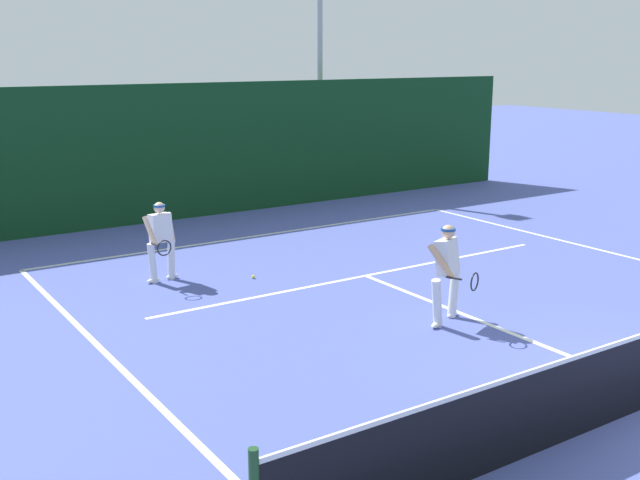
# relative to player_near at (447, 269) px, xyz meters

# --- Properties ---
(court_line_baseline_far) EXTENTS (11.00, 0.10, 0.01)m
(court_line_baseline_far) POSITION_rel_player_near_xyz_m (0.51, 6.91, -0.88)
(court_line_baseline_far) COLOR white
(court_line_baseline_far) RESTS_ON ground_plane
(court_line_service) EXTENTS (8.97, 0.10, 0.01)m
(court_line_service) POSITION_rel_player_near_xyz_m (0.51, 2.81, -0.88)
(court_line_service) COLOR white
(court_line_service) RESTS_ON ground_plane
(court_line_centre) EXTENTS (0.10, 6.40, 0.01)m
(court_line_centre) POSITION_rel_player_near_xyz_m (0.51, -0.43, -0.88)
(court_line_centre) COLOR white
(court_line_centre) RESTS_ON ground_plane
(player_near) EXTENTS (0.88, 0.96, 1.61)m
(player_near) POSITION_rel_player_near_xyz_m (0.00, 0.00, 0.00)
(player_near) COLOR silver
(player_near) RESTS_ON ground_plane
(player_far) EXTENTS (0.67, 0.84, 1.53)m
(player_far) POSITION_rel_player_near_xyz_m (-2.91, 4.66, -0.05)
(player_far) COLOR silver
(player_far) RESTS_ON ground_plane
(tennis_ball) EXTENTS (0.07, 0.07, 0.07)m
(tennis_ball) POSITION_rel_player_near_xyz_m (-1.40, 3.86, -0.85)
(tennis_ball) COLOR #D1E033
(tennis_ball) RESTS_ON ground_plane
(back_fence_windscreen) EXTENTS (20.68, 0.12, 3.48)m
(back_fence_windscreen) POSITION_rel_player_near_xyz_m (0.51, 9.73, 0.86)
(back_fence_windscreen) COLOR #0F3719
(back_fence_windscreen) RESTS_ON ground_plane
(light_pole) EXTENTS (0.55, 0.44, 7.45)m
(light_pole) POSITION_rel_player_near_xyz_m (4.94, 11.12, 3.69)
(light_pole) COLOR #9EA39E
(light_pole) RESTS_ON ground_plane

